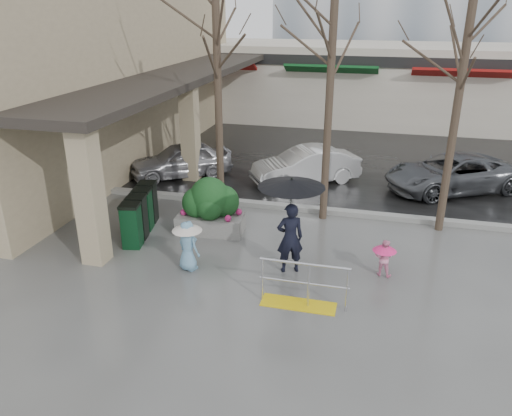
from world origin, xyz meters
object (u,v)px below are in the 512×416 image
at_px(tree_mideast, 466,51).
at_px(car_a, 181,160).
at_px(woman, 291,212).
at_px(child_pink, 384,255).
at_px(car_b, 306,166).
at_px(planter, 211,206).
at_px(news_boxes, 140,213).
at_px(handrail, 302,290).
at_px(tree_west, 217,38).
at_px(tree_midwest, 333,34).
at_px(car_c, 452,173).
at_px(child_blue, 188,241).

height_order(tree_mideast, car_a, tree_mideast).
height_order(woman, child_pink, woman).
distance_m(tree_mideast, car_b, 6.78).
bearing_deg(planter, tree_mideast, 15.71).
xyz_separation_m(woman, news_boxes, (-4.40, 1.07, -0.92)).
bearing_deg(news_boxes, car_b, 44.19).
bearing_deg(handrail, tree_west, 124.99).
bearing_deg(car_b, tree_west, -68.90).
xyz_separation_m(tree_midwest, child_pink, (1.80, -3.05, -4.70)).
bearing_deg(car_a, news_boxes, -25.46).
bearing_deg(car_c, car_a, -113.36).
distance_m(tree_west, woman, 5.68).
bearing_deg(tree_west, tree_midwest, 0.00).
height_order(planter, car_b, planter).
relative_size(tree_west, news_boxes, 3.07).
bearing_deg(child_pink, woman, 22.04).
distance_m(tree_west, planter, 4.67).
height_order(child_pink, child_blue, child_blue).
xyz_separation_m(tree_west, woman, (2.83, -3.40, -3.56)).
bearing_deg(planter, tree_west, 99.06).
bearing_deg(car_c, news_boxes, -84.74).
relative_size(tree_mideast, planter, 3.41).
bearing_deg(car_b, woman, -27.70).
height_order(woman, car_c, woman).
relative_size(car_a, car_c, 0.82).
distance_m(handrail, car_c, 9.06).
height_order(child_blue, news_boxes, child_blue).
bearing_deg(handrail, woman, 110.83).
bearing_deg(planter, handrail, -44.71).
bearing_deg(woman, child_blue, -10.43).
bearing_deg(tree_west, tree_mideast, 0.00).
relative_size(woman, child_pink, 2.61).
bearing_deg(tree_west, car_a, 132.53).
bearing_deg(car_a, child_pink, 17.66).
height_order(tree_west, car_a, tree_west).
xyz_separation_m(car_b, car_c, (4.95, 0.38, 0.00)).
bearing_deg(car_a, child_blue, -11.26).
relative_size(woman, child_blue, 1.89).
bearing_deg(tree_midwest, news_boxes, -153.97).
height_order(tree_mideast, news_boxes, tree_mideast).
bearing_deg(car_c, woman, -60.41).
relative_size(planter, car_b, 0.50).
relative_size(tree_midwest, tree_mideast, 1.08).
height_order(tree_mideast, car_c, tree_mideast).
xyz_separation_m(child_blue, car_c, (6.65, 7.36, -0.11)).
height_order(news_boxes, car_c, car_c).
xyz_separation_m(tree_midwest, car_b, (-1.03, 3.05, -4.60)).
bearing_deg(planter, car_c, 37.18).
bearing_deg(woman, news_boxes, -36.63).
bearing_deg(child_blue, handrail, -171.29).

